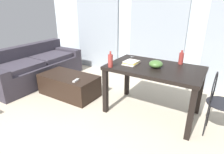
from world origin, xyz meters
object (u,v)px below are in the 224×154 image
Objects in this scene: couch at (35,67)px; scissors at (131,57)px; bowl at (156,64)px; craft_table at (154,73)px; bottle_near at (181,58)px; book_stack at (131,62)px; wire_chair at (218,97)px; bottle_far at (110,61)px; coffee_table at (69,85)px; tv_remote_primary at (76,80)px.

scissors is at bearing 8.65° from couch.
bowl reaches higher than scissors.
bottle_near reaches higher than craft_table.
bowl is at bearing -28.09° from scissors.
couch is at bearing -179.13° from bowl.
couch is at bearing -178.46° from craft_table.
bowl is 0.62m from scissors.
bowl is at bearing 1.30° from book_stack.
wire_chair is 1.49m from bottle_far.
bottle_far is at bearing -121.64° from book_stack.
coffee_table is 1.26× the size of wire_chair.
bottle_far is at bearing -151.27° from bowl.
craft_table is at bearing 32.21° from bottle_far.
craft_table is 1.32m from tv_remote_primary.
scissors is at bearing 153.47° from craft_table.
wire_chair is 1.26m from book_stack.
couch is 17.20× the size of scissors.
couch is 3.60m from wire_chair.
bottle_near is 1.44× the size of tv_remote_primary.
bottle_far is 1.18× the size of bowl.
craft_table is 5.85× the size of bottle_far.
coffee_table is at bearing 146.56° from tv_remote_primary.
bottle_near is 0.73× the size of book_stack.
tv_remote_primary is at bearing -160.41° from book_stack.
wire_chair is at bearing -1.93° from tv_remote_primary.
tv_remote_primary is at bearing -172.25° from wire_chair.
bowl reaches higher than couch.
scissors is at bearing 87.42° from bottle_far.
bowl is (-0.85, 0.03, 0.28)m from wire_chair.
bottle_near reaches higher than couch.
bottle_near reaches higher than coffee_table.
wire_chair is 4.37× the size of bowl.
coffee_table is 0.80× the size of craft_table.
wire_chair is 2.95× the size of book_stack.
couch is 1.89× the size of coffee_table.
craft_table is 9.25× the size of tv_remote_primary.
couch is at bearing -179.88° from wire_chair.
tv_remote_primary reaches higher than coffee_table.
tv_remote_primary is at bearing -164.10° from craft_table.
scissors is 1.02m from tv_remote_primary.
craft_table is at bearing 6.21° from tv_remote_primary.
scissors is (-0.55, 0.29, -0.05)m from bowl.
bottle_far reaches higher than couch.
craft_table is at bearing 128.49° from bowl.
book_stack is at bearing 58.36° from bottle_far.
bottle_far is 0.61m from scissors.
couch is 7.07× the size of book_stack.
wire_chair is 0.78m from bottle_near.
couch reaches higher than coffee_table.
bowl is (1.57, 0.19, 0.63)m from coffee_table.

